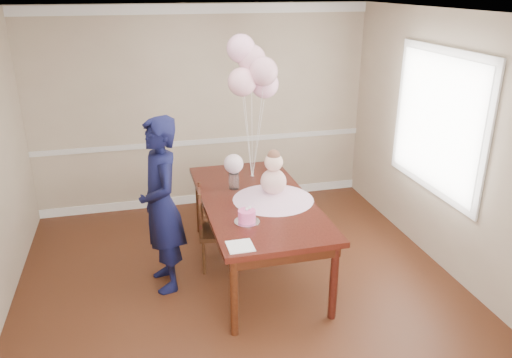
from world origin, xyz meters
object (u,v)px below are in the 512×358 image
Objects in this scene: dining_table_top at (256,201)px; dining_chair_seat at (218,232)px; birthday_cake at (247,216)px; woman at (161,206)px.

dining_table_top is 5.49× the size of dining_chair_seat.
woman reaches higher than birthday_cake.
woman is (-0.59, -0.23, 0.48)m from dining_chair_seat.
dining_table_top reaches higher than dining_chair_seat.
woman is (-0.76, 0.43, -0.00)m from birthday_cake.
dining_chair_seat is at bearing 104.16° from birthday_cake.
dining_table_top is 0.58m from dining_chair_seat.
dining_chair_seat is (-0.39, 0.17, -0.39)m from dining_table_top.
dining_chair_seat is 0.23× the size of woman.
woman is at bearing 150.34° from birthday_cake.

